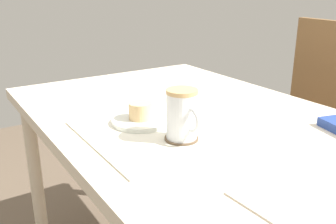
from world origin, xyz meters
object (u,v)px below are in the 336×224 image
at_px(pastry_plate, 141,121).
at_px(coffee_mug, 182,114).
at_px(wooden_chair, 305,121).
at_px(dining_table, 188,137).
at_px(pastry, 141,111).

relative_size(pastry_plate, coffee_mug, 1.32).
xyz_separation_m(wooden_chair, pastry_plate, (0.13, -0.91, 0.23)).
xyz_separation_m(dining_table, pastry, (-0.00, -0.17, 0.12)).
xyz_separation_m(dining_table, coffee_mug, (0.16, -0.14, 0.15)).
bearing_deg(dining_table, wooden_chair, 99.97).
distance_m(pastry_plate, pastry, 0.03).
distance_m(dining_table, coffee_mug, 0.26).
bearing_deg(wooden_chair, pastry, 103.07).
relative_size(wooden_chair, pastry_plate, 5.80).
distance_m(pastry_plate, coffee_mug, 0.17).
relative_size(dining_table, wooden_chair, 1.26).
height_order(dining_table, pastry_plate, pastry_plate).
distance_m(dining_table, pastry, 0.20).
relative_size(dining_table, coffee_mug, 9.61).
relative_size(wooden_chair, coffee_mug, 7.64).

